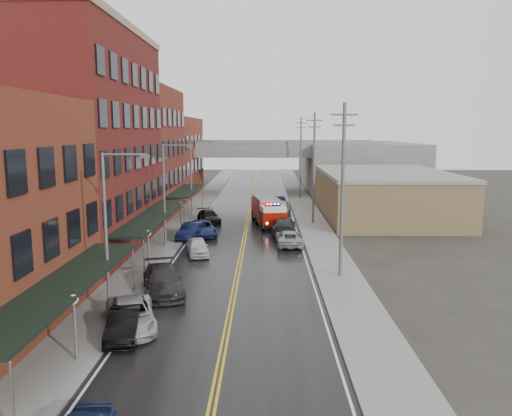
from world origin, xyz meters
name	(u,v)px	position (x,y,z in m)	size (l,w,h in m)	color
ground	(216,386)	(0.00, 0.00, 0.00)	(220.00, 220.00, 0.00)	#2D2B26
road	(245,233)	(0.00, 30.00, 0.01)	(11.00, 160.00, 0.02)	black
sidewalk_left	(172,232)	(-7.30, 30.00, 0.07)	(3.00, 160.00, 0.15)	slate
sidewalk_right	(319,233)	(7.30, 30.00, 0.07)	(3.00, 160.00, 0.15)	slate
curb_left	(189,232)	(-5.65, 30.00, 0.07)	(0.30, 160.00, 0.15)	gray
curb_right	(302,233)	(5.65, 30.00, 0.07)	(0.30, 160.00, 0.15)	gray
brick_building_b	(83,144)	(-13.30, 23.00, 9.00)	(9.00, 20.00, 18.00)	maroon
brick_building_c	(137,153)	(-13.30, 40.50, 7.50)	(9.00, 15.00, 15.00)	maroon
brick_building_far	(166,157)	(-13.30, 58.00, 6.00)	(9.00, 20.00, 12.00)	#612B19
tan_building	(384,196)	(16.00, 40.00, 2.50)	(14.00, 22.00, 5.00)	brown
right_far_block	(356,165)	(18.00, 70.00, 4.00)	(18.00, 30.00, 8.00)	slate
awning_0	(66,283)	(-7.49, 4.00, 2.99)	(2.60, 16.00, 3.09)	black
awning_1	(154,215)	(-7.49, 23.00, 2.99)	(2.60, 18.00, 3.09)	black
awning_2	(186,191)	(-7.49, 40.50, 2.99)	(2.60, 13.00, 3.09)	black
globe_lamp_0	(74,312)	(-6.40, 2.00, 2.31)	(0.44, 0.44, 3.12)	#59595B
globe_lamp_1	(148,241)	(-6.40, 16.00, 2.31)	(0.44, 0.44, 3.12)	#59595B
globe_lamp_2	(181,210)	(-6.40, 30.00, 2.31)	(0.44, 0.44, 3.12)	#59595B
street_lamp_0	(110,223)	(-6.55, 8.00, 5.19)	(2.64, 0.22, 9.00)	#59595B
street_lamp_1	(167,189)	(-6.55, 24.00, 5.19)	(2.64, 0.22, 9.00)	#59595B
street_lamp_2	(193,173)	(-6.55, 40.00, 5.19)	(2.64, 0.22, 9.00)	#59595B
utility_pole_0	(342,188)	(7.20, 15.00, 6.31)	(1.80, 0.24, 12.00)	#59595B
utility_pole_1	(314,166)	(7.20, 35.00, 6.31)	(1.80, 0.24, 12.00)	#59595B
utility_pole_2	(301,157)	(7.20, 55.00, 6.31)	(1.80, 0.24, 12.00)	#59595B
overpass	(253,156)	(0.00, 62.00, 5.99)	(40.00, 10.00, 7.50)	slate
fire_truck	(268,211)	(2.30, 34.30, 1.56)	(4.25, 8.23, 2.89)	#8F1006
parked_car_left_1	(125,324)	(-5.00, 4.70, 0.71)	(1.49, 4.28, 1.41)	black
parked_car_left_2	(131,315)	(-5.00, 5.80, 0.73)	(2.43, 5.26, 1.46)	#9EA1A6
parked_car_left_3	(163,280)	(-4.45, 11.47, 0.84)	(2.35, 5.77, 1.68)	#262629
parked_car_left_4	(197,247)	(-3.60, 21.20, 0.71)	(1.67, 4.15, 1.41)	silver
parked_car_left_5	(191,231)	(-5.00, 27.20, 0.76)	(1.61, 4.61, 1.52)	#0E1333
parked_car_left_6	(202,228)	(-4.16, 28.80, 0.72)	(2.39, 5.19, 1.44)	navy
parked_car_left_7	(209,217)	(-4.24, 35.31, 0.71)	(1.99, 4.90, 1.42)	black
parked_car_right_0	(289,238)	(4.08, 24.74, 0.68)	(2.27, 4.91, 1.37)	#9CA0A3
parked_car_right_1	(284,226)	(3.83, 29.80, 0.81)	(2.26, 5.55, 1.61)	#272729
parked_car_right_2	(282,206)	(4.06, 42.19, 0.84)	(1.98, 4.92, 1.68)	white
parked_car_right_3	(277,201)	(3.60, 47.80, 0.70)	(1.47, 4.23, 1.39)	black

